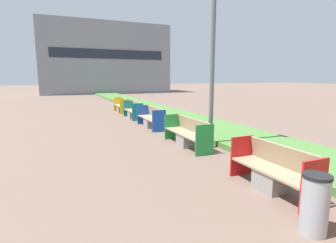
{
  "coord_description": "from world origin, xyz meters",
  "views": [
    {
      "loc": [
        -3.08,
        3.0,
        2.31
      ],
      "look_at": [
        0.9,
        12.28,
        0.6
      ],
      "focal_mm": 28.0,
      "sensor_mm": 36.0,
      "label": 1
    }
  ],
  "objects_px": {
    "bench_teal_frame": "(134,112)",
    "bench_yellow_frame": "(122,107)",
    "litter_bin": "(315,204)",
    "bench_green_frame": "(188,135)",
    "bench_red_frame": "(273,173)",
    "bench_blue_frame": "(151,120)",
    "street_lamp_post": "(213,27)"
  },
  "relations": [
    {
      "from": "bench_red_frame",
      "to": "street_lamp_post",
      "type": "bearing_deg",
      "value": 79.65
    },
    {
      "from": "bench_red_frame",
      "to": "bench_teal_frame",
      "type": "distance_m",
      "value": 10.47
    },
    {
      "from": "bench_teal_frame",
      "to": "litter_bin",
      "type": "height_order",
      "value": "bench_teal_frame"
    },
    {
      "from": "street_lamp_post",
      "to": "bench_green_frame",
      "type": "bearing_deg",
      "value": 142.54
    },
    {
      "from": "bench_red_frame",
      "to": "bench_green_frame",
      "type": "bearing_deg",
      "value": 89.92
    },
    {
      "from": "bench_blue_frame",
      "to": "street_lamp_post",
      "type": "distance_m",
      "value": 5.42
    },
    {
      "from": "bench_green_frame",
      "to": "bench_blue_frame",
      "type": "distance_m",
      "value": 3.64
    },
    {
      "from": "bench_blue_frame",
      "to": "bench_green_frame",
      "type": "bearing_deg",
      "value": -89.97
    },
    {
      "from": "bench_teal_frame",
      "to": "bench_yellow_frame",
      "type": "relative_size",
      "value": 1.0
    },
    {
      "from": "bench_teal_frame",
      "to": "litter_bin",
      "type": "bearing_deg",
      "value": -92.9
    },
    {
      "from": "street_lamp_post",
      "to": "bench_teal_frame",
      "type": "bearing_deg",
      "value": 94.94
    },
    {
      "from": "bench_yellow_frame",
      "to": "litter_bin",
      "type": "relative_size",
      "value": 2.1
    },
    {
      "from": "bench_yellow_frame",
      "to": "litter_bin",
      "type": "distance_m",
      "value": 14.75
    },
    {
      "from": "bench_blue_frame",
      "to": "street_lamp_post",
      "type": "relative_size",
      "value": 0.32
    },
    {
      "from": "bench_yellow_frame",
      "to": "street_lamp_post",
      "type": "xyz_separation_m",
      "value": [
        0.61,
        -9.96,
        3.49
      ]
    },
    {
      "from": "bench_blue_frame",
      "to": "bench_teal_frame",
      "type": "bearing_deg",
      "value": 90.07
    },
    {
      "from": "bench_red_frame",
      "to": "litter_bin",
      "type": "xyz_separation_m",
      "value": [
        -0.6,
        -1.41,
        0.1
      ]
    },
    {
      "from": "litter_bin",
      "to": "bench_teal_frame",
      "type": "bearing_deg",
      "value": 87.1
    },
    {
      "from": "bench_yellow_frame",
      "to": "litter_bin",
      "type": "xyz_separation_m",
      "value": [
        -0.6,
        -14.73,
        0.1
      ]
    },
    {
      "from": "bench_green_frame",
      "to": "bench_teal_frame",
      "type": "bearing_deg",
      "value": 90.05
    },
    {
      "from": "bench_blue_frame",
      "to": "litter_bin",
      "type": "xyz_separation_m",
      "value": [
        -0.61,
        -8.88,
        0.09
      ]
    },
    {
      "from": "litter_bin",
      "to": "street_lamp_post",
      "type": "distance_m",
      "value": 5.98
    },
    {
      "from": "bench_red_frame",
      "to": "bench_green_frame",
      "type": "height_order",
      "value": "same"
    },
    {
      "from": "bench_yellow_frame",
      "to": "bench_teal_frame",
      "type": "bearing_deg",
      "value": -90.0
    },
    {
      "from": "bench_red_frame",
      "to": "litter_bin",
      "type": "distance_m",
      "value": 1.54
    },
    {
      "from": "bench_yellow_frame",
      "to": "bench_red_frame",
      "type": "bearing_deg",
      "value": -90.0
    },
    {
      "from": "litter_bin",
      "to": "street_lamp_post",
      "type": "bearing_deg",
      "value": 75.7
    },
    {
      "from": "bench_teal_frame",
      "to": "bench_green_frame",
      "type": "bearing_deg",
      "value": -89.95
    },
    {
      "from": "litter_bin",
      "to": "bench_green_frame",
      "type": "bearing_deg",
      "value": 83.38
    },
    {
      "from": "bench_green_frame",
      "to": "litter_bin",
      "type": "xyz_separation_m",
      "value": [
        -0.61,
        -5.24,
        0.09
      ]
    },
    {
      "from": "bench_red_frame",
      "to": "bench_yellow_frame",
      "type": "height_order",
      "value": "same"
    },
    {
      "from": "bench_red_frame",
      "to": "litter_bin",
      "type": "relative_size",
      "value": 2.12
    }
  ]
}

